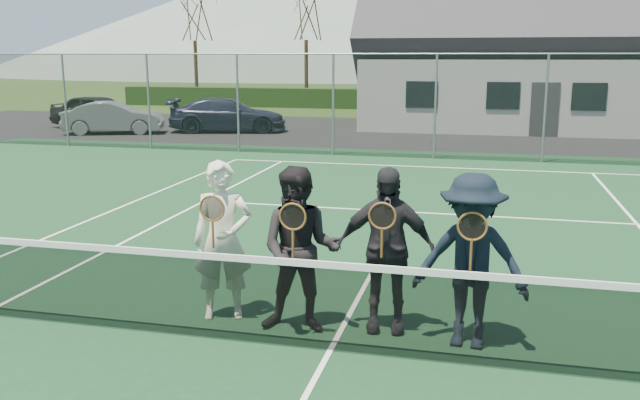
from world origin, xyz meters
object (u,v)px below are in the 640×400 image
object	(u,v)px
car_b	(113,118)
clubhouse	(555,30)
car_c	(228,115)
player_c	(385,249)
player_b	(300,250)
tennis_net	(330,303)
player_a	(223,241)
car_a	(99,112)
player_d	(471,261)

from	to	relation	value
car_b	clubhouse	size ratio (longest dim) A/B	0.24
car_c	player_c	distance (m)	20.21
player_b	player_c	bearing A→B (deg)	15.74
car_b	tennis_net	bearing A→B (deg)	-164.43
car_b	tennis_net	world-z (taller)	car_b
car_b	player_c	distance (m)	20.92
car_c	player_a	bearing A→B (deg)	-173.21
car_b	player_c	xyz separation A→B (m)	(12.91, -16.46, 0.31)
car_a	clubhouse	xyz separation A→B (m)	(18.08, 5.19, 3.30)
car_a	car_b	bearing A→B (deg)	-128.46
player_a	car_c	bearing A→B (deg)	111.18
player_c	car_b	bearing A→B (deg)	128.10
car_c	player_c	xyz separation A→B (m)	(8.89, -18.15, 0.26)
player_a	player_d	distance (m)	2.72
tennis_net	player_c	distance (m)	0.92
car_c	tennis_net	bearing A→B (deg)	-170.26
player_a	player_b	size ratio (longest dim) A/B	1.00
car_b	player_b	xyz separation A→B (m)	(12.03, -16.71, 0.31)
tennis_net	player_c	bearing A→B (deg)	58.16
car_c	player_d	size ratio (longest dim) A/B	2.53
car_a	player_c	xyz separation A→B (m)	(14.52, -18.10, 0.23)
car_b	player_a	world-z (taller)	player_a
car_c	car_b	bearing A→B (deg)	98.41
tennis_net	player_d	bearing A→B (deg)	19.95
clubhouse	player_d	size ratio (longest dim) A/B	8.67
player_d	tennis_net	bearing A→B (deg)	-160.05
car_b	car_a	bearing A→B (deg)	24.14
car_c	player_a	distance (m)	19.56
car_a	car_c	bearing A→B (deg)	-82.54
car_a	player_c	size ratio (longest dim) A/B	2.26
car_a	player_b	bearing A→B (deg)	-136.37
car_c	car_a	bearing A→B (deg)	76.08
car_b	player_b	size ratio (longest dim) A/B	2.07
tennis_net	clubhouse	distance (m)	24.57
tennis_net	car_b	bearing A→B (deg)	125.98
car_a	player_a	bearing A→B (deg)	-138.07
clubhouse	player_b	bearing A→B (deg)	-100.68
car_b	car_c	xyz separation A→B (m)	(4.02, 1.69, 0.05)
car_a	player_d	world-z (taller)	player_d
car_c	player_b	xyz separation A→B (m)	(8.01, -18.40, 0.26)
car_a	player_c	bearing A→B (deg)	-134.26
car_c	player_a	world-z (taller)	player_a
player_c	clubhouse	bearing A→B (deg)	81.31
car_b	player_d	size ratio (longest dim) A/B	2.07
player_d	player_c	bearing A→B (deg)	166.11
clubhouse	player_c	distance (m)	23.76
car_b	clubhouse	distance (m)	18.14
car_a	tennis_net	bearing A→B (deg)	-136.18
player_c	player_d	world-z (taller)	same
player_d	car_a	bearing A→B (deg)	130.09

